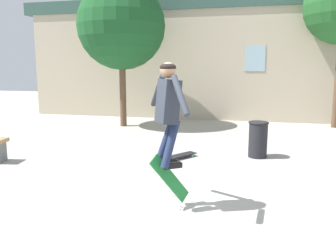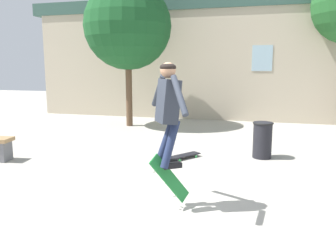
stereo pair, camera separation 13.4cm
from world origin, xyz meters
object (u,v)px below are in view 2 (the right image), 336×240
at_px(tree_left, 128,26).
at_px(skater, 168,106).
at_px(skateboard_resting, 184,155).
at_px(trash_bin, 262,139).
at_px(skateboard_flipping, 169,179).

xyz_separation_m(tree_left, skater, (2.97, -6.06, -1.84)).
relative_size(tree_left, skater, 3.31).
distance_m(skater, skateboard_resting, 2.92).
height_order(trash_bin, skateboard_resting, trash_bin).
bearing_deg(tree_left, skateboard_resting, -52.83).
distance_m(trash_bin, skater, 3.49).
xyz_separation_m(skateboard_flipping, skateboard_resting, (-0.32, 2.55, -0.36)).
xyz_separation_m(trash_bin, skateboard_flipping, (-1.31, -3.05, 0.01)).
height_order(tree_left, skater, tree_left).
relative_size(trash_bin, skateboard_resting, 1.06).
height_order(tree_left, trash_bin, tree_left).
distance_m(tree_left, trash_bin, 5.99).
xyz_separation_m(tree_left, skateboard_resting, (2.66, -3.51, -3.23)).
bearing_deg(skateboard_resting, skater, 43.36).
xyz_separation_m(trash_bin, skater, (-1.33, -3.05, 1.04)).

